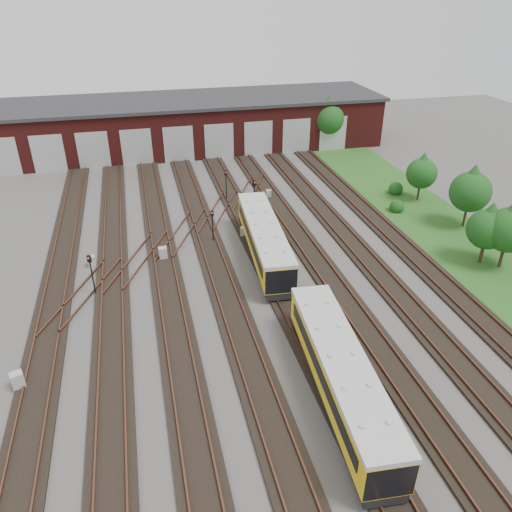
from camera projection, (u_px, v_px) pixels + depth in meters
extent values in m
plane|color=#4A4744|center=(266.00, 320.00, 33.40)|extent=(120.00, 120.00, 0.00)
cube|color=black|center=(45.00, 352.00, 30.43)|extent=(2.40, 70.00, 0.18)
cube|color=#573222|center=(32.00, 352.00, 30.20)|extent=(0.10, 70.00, 0.15)
cube|color=#573222|center=(56.00, 348.00, 30.50)|extent=(0.10, 70.00, 0.15)
cube|color=black|center=(112.00, 342.00, 31.26)|extent=(2.40, 70.00, 0.18)
cube|color=#573222|center=(100.00, 342.00, 31.03)|extent=(0.10, 70.00, 0.15)
cube|color=#573222|center=(123.00, 338.00, 31.33)|extent=(0.10, 70.00, 0.15)
cube|color=black|center=(176.00, 333.00, 32.10)|extent=(2.40, 70.00, 0.18)
cube|color=#573222|center=(165.00, 332.00, 31.87)|extent=(0.10, 70.00, 0.15)
cube|color=#573222|center=(187.00, 329.00, 32.17)|extent=(0.10, 70.00, 0.15)
cube|color=black|center=(237.00, 324.00, 32.93)|extent=(2.40, 70.00, 0.18)
cube|color=#573222|center=(226.00, 323.00, 32.70)|extent=(0.10, 70.00, 0.15)
cube|color=#573222|center=(247.00, 320.00, 33.00)|extent=(0.10, 70.00, 0.15)
cube|color=black|center=(295.00, 315.00, 33.77)|extent=(2.40, 70.00, 0.18)
cube|color=#573222|center=(284.00, 315.00, 33.54)|extent=(0.10, 70.00, 0.15)
cube|color=#573222|center=(305.00, 312.00, 33.84)|extent=(0.10, 70.00, 0.15)
cube|color=black|center=(349.00, 307.00, 34.61)|extent=(2.40, 70.00, 0.18)
cube|color=#573222|center=(340.00, 306.00, 34.37)|extent=(0.10, 70.00, 0.15)
cube|color=#573222|center=(359.00, 303.00, 34.67)|extent=(0.10, 70.00, 0.15)
cube|color=black|center=(402.00, 299.00, 35.44)|extent=(2.40, 70.00, 0.18)
cube|color=#573222|center=(393.00, 298.00, 35.21)|extent=(0.10, 70.00, 0.15)
cube|color=#573222|center=(411.00, 296.00, 35.51)|extent=(0.10, 70.00, 0.15)
cube|color=black|center=(452.00, 292.00, 36.28)|extent=(2.40, 70.00, 0.18)
cube|color=#573222|center=(443.00, 291.00, 36.04)|extent=(0.10, 70.00, 0.15)
cube|color=#573222|center=(461.00, 288.00, 36.34)|extent=(0.10, 70.00, 0.15)
cube|color=#573222|center=(138.00, 259.00, 40.06)|extent=(5.40, 9.62, 0.15)
cube|color=#573222|center=(182.00, 232.00, 44.28)|extent=(5.40, 9.62, 0.15)
cube|color=#573222|center=(219.00, 210.00, 48.49)|extent=(5.40, 9.62, 0.15)
cube|color=#573222|center=(84.00, 293.00, 35.84)|extent=(5.40, 9.62, 0.15)
cube|color=#573222|center=(249.00, 191.00, 52.71)|extent=(5.40, 9.62, 0.15)
cube|color=#4D1513|center=(188.00, 124.00, 65.75)|extent=(50.00, 12.00, 6.00)
cube|color=#2A2A2C|center=(187.00, 100.00, 64.20)|extent=(51.00, 12.50, 0.40)
cube|color=#AAADAF|center=(2.00, 157.00, 56.46)|extent=(3.60, 0.12, 4.40)
cube|color=#AAADAF|center=(48.00, 154.00, 57.50)|extent=(3.60, 0.12, 4.40)
cube|color=#AAADAF|center=(93.00, 151.00, 58.55)|extent=(3.60, 0.12, 4.40)
cube|color=#AAADAF|center=(137.00, 148.00, 59.59)|extent=(3.60, 0.12, 4.40)
cube|color=#AAADAF|center=(179.00, 145.00, 60.63)|extent=(3.60, 0.12, 4.40)
cube|color=#AAADAF|center=(219.00, 142.00, 61.68)|extent=(3.60, 0.12, 4.40)
cube|color=#AAADAF|center=(258.00, 139.00, 62.72)|extent=(3.60, 0.12, 4.40)
cube|color=#AAADAF|center=(296.00, 136.00, 63.77)|extent=(3.60, 0.12, 4.40)
cube|color=#AAADAF|center=(333.00, 134.00, 64.81)|extent=(3.60, 0.12, 4.40)
cube|color=#224E1A|center=(438.00, 227.00, 45.81)|extent=(8.00, 55.00, 0.05)
cube|color=black|center=(339.00, 391.00, 26.92)|extent=(3.05, 13.40, 0.53)
cube|color=yellow|center=(341.00, 373.00, 26.31)|extent=(3.32, 13.42, 1.95)
cube|color=beige|center=(343.00, 357.00, 25.77)|extent=(3.41, 13.42, 0.27)
cube|color=black|center=(320.00, 373.00, 26.03)|extent=(0.95, 11.65, 0.75)
cube|color=black|center=(362.00, 368.00, 26.37)|extent=(0.95, 11.65, 0.75)
cube|color=black|center=(264.00, 252.00, 40.45)|extent=(3.05, 13.40, 0.53)
cube|color=yellow|center=(264.00, 238.00, 39.84)|extent=(3.32, 13.42, 1.95)
cube|color=beige|center=(264.00, 226.00, 39.30)|extent=(3.41, 13.42, 0.27)
cube|color=black|center=(250.00, 237.00, 39.57)|extent=(0.95, 11.65, 0.75)
cube|color=black|center=(278.00, 235.00, 39.90)|extent=(0.95, 11.65, 0.75)
cylinder|color=black|center=(93.00, 279.00, 35.44)|extent=(0.11, 0.11, 2.71)
cube|color=black|center=(89.00, 259.00, 34.64)|extent=(0.31, 0.25, 0.53)
sphere|color=red|center=(89.00, 258.00, 34.50)|extent=(0.13, 0.13, 0.13)
cylinder|color=black|center=(226.00, 188.00, 50.37)|extent=(0.10, 0.10, 2.77)
cube|color=black|center=(226.00, 173.00, 49.57)|extent=(0.26, 0.17, 0.51)
sphere|color=red|center=(226.00, 172.00, 49.43)|extent=(0.12, 0.12, 0.12)
cylinder|color=black|center=(213.00, 229.00, 42.63)|extent=(0.10, 0.10, 2.44)
cube|color=black|center=(212.00, 214.00, 41.91)|extent=(0.28, 0.20, 0.50)
sphere|color=red|center=(212.00, 213.00, 41.78)|extent=(0.12, 0.12, 0.12)
cylinder|color=black|center=(254.00, 199.00, 48.11)|extent=(0.11, 0.11, 2.65)
cube|color=black|center=(254.00, 183.00, 47.32)|extent=(0.33, 0.26, 0.57)
sphere|color=red|center=(254.00, 183.00, 47.17)|extent=(0.14, 0.14, 0.14)
cube|color=#AAADAF|center=(18.00, 381.00, 27.62)|extent=(0.82, 0.75, 1.11)
cube|color=#AAADAF|center=(92.00, 261.00, 39.37)|extent=(0.64, 0.57, 0.92)
cube|color=#AAADAF|center=(163.00, 254.00, 40.29)|extent=(0.66, 0.55, 1.09)
cube|color=#AAADAF|center=(243.00, 232.00, 43.84)|extent=(0.64, 0.57, 0.92)
cube|color=#AAADAF|center=(269.00, 194.00, 51.51)|extent=(0.64, 0.58, 0.90)
cylinder|color=#352418|center=(326.00, 140.00, 66.13)|extent=(0.27, 0.27, 2.17)
sphere|color=#134213|center=(328.00, 118.00, 64.71)|extent=(4.21, 4.21, 4.21)
cone|color=#134213|center=(329.00, 107.00, 63.98)|extent=(3.61, 3.61, 3.01)
cylinder|color=#352418|center=(418.00, 193.00, 50.90)|extent=(0.22, 0.22, 1.57)
sphere|color=#134213|center=(422.00, 173.00, 49.87)|extent=(3.05, 3.05, 3.05)
cone|color=#134213|center=(423.00, 163.00, 49.34)|extent=(2.62, 2.62, 2.18)
cylinder|color=#352418|center=(465.00, 217.00, 45.40)|extent=(0.22, 0.22, 1.87)
sphere|color=#134213|center=(470.00, 192.00, 44.18)|extent=(3.63, 3.63, 3.63)
cone|color=#134213|center=(473.00, 178.00, 43.54)|extent=(3.11, 3.11, 2.59)
cylinder|color=#352418|center=(481.00, 254.00, 39.70)|extent=(0.26, 0.26, 1.64)
sphere|color=#134213|center=(488.00, 229.00, 38.63)|extent=(3.20, 3.20, 3.20)
cone|color=#134213|center=(491.00, 216.00, 38.07)|extent=(2.74, 2.74, 2.28)
cylinder|color=#352418|center=(501.00, 257.00, 39.04)|extent=(0.25, 0.25, 1.79)
sphere|color=#134213|center=(509.00, 230.00, 37.86)|extent=(3.49, 3.49, 3.49)
sphere|color=#134213|center=(397.00, 205.00, 48.45)|extent=(1.40, 1.40, 1.40)
sphere|color=#134213|center=(396.00, 187.00, 52.41)|extent=(1.49, 1.49, 1.49)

